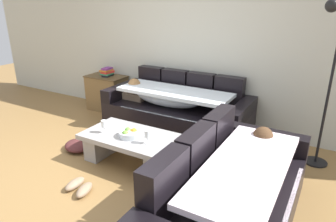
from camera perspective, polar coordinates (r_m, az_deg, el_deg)
The scene contains 13 objects.
ground_plane at distance 3.69m, azimuth -13.36°, elevation -11.94°, with size 14.00×14.00×0.00m, color olive.
back_wall at distance 4.93m, azimuth 2.91°, elevation 13.44°, with size 9.00×0.10×2.70m, color beige.
couch_along_wall at distance 4.65m, azimuth 1.40°, elevation 0.10°, with size 2.20×0.92×0.88m.
couch_near_window at distance 2.78m, azimuth 12.19°, elevation -15.38°, with size 0.92×2.01×0.88m.
coffee_table at distance 3.80m, azimuth -6.92°, elevation -6.44°, with size 1.20×0.68×0.38m.
fruit_bowl at distance 3.68m, azimuth -7.19°, elevation -4.20°, with size 0.28×0.28×0.10m.
wine_glass_near_left at distance 3.80m, azimuth -12.03°, elevation -2.46°, with size 0.07×0.07×0.17m.
wine_glass_near_right at distance 3.45m, azimuth -3.93°, elevation -4.44°, with size 0.07×0.07×0.17m.
side_cabinet at distance 5.69m, azimuth -11.44°, elevation 3.39°, with size 0.72×0.44×0.64m.
book_stack_on_cabinet at distance 5.57m, azimuth -11.44°, elevation 7.24°, with size 0.19×0.24×0.15m.
floor_lamp at distance 3.88m, azimuth 27.75°, elevation 5.75°, with size 0.33×0.31×1.95m.
pair_of_shoes at distance 3.48m, azimuth -16.40°, elevation -13.60°, with size 0.33×0.31×0.09m.
crumpled_garment at distance 4.34m, azimuth -16.82°, elevation -6.28°, with size 0.40×0.32×0.12m, color #4C2323.
Camera 1 is at (2.24, -2.21, 1.94)m, focal length 32.21 mm.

